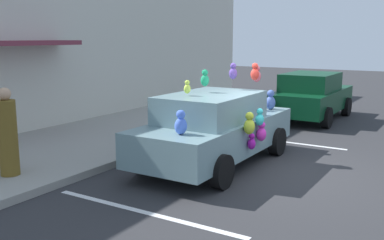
{
  "coord_description": "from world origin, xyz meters",
  "views": [
    {
      "loc": [
        -8.25,
        -3.08,
        2.7
      ],
      "look_at": [
        -0.06,
        1.96,
        0.9
      ],
      "focal_mm": 41.63,
      "sensor_mm": 36.0,
      "label": 1
    }
  ],
  "objects_px": {
    "parked_sedan_behind": "(311,96)",
    "pedestrian_near_shopfront": "(8,135)",
    "teddy_bear_on_sidewalk": "(154,122)",
    "plush_covered_car": "(215,127)"
  },
  "relations": [
    {
      "from": "parked_sedan_behind",
      "to": "pedestrian_near_shopfront",
      "type": "height_order",
      "value": "pedestrian_near_shopfront"
    },
    {
      "from": "plush_covered_car",
      "to": "parked_sedan_behind",
      "type": "bearing_deg",
      "value": -1.36
    },
    {
      "from": "parked_sedan_behind",
      "to": "pedestrian_near_shopfront",
      "type": "bearing_deg",
      "value": 163.28
    },
    {
      "from": "teddy_bear_on_sidewalk",
      "to": "pedestrian_near_shopfront",
      "type": "bearing_deg",
      "value": 179.19
    },
    {
      "from": "teddy_bear_on_sidewalk",
      "to": "pedestrian_near_shopfront",
      "type": "height_order",
      "value": "pedestrian_near_shopfront"
    },
    {
      "from": "parked_sedan_behind",
      "to": "teddy_bear_on_sidewalk",
      "type": "bearing_deg",
      "value": 151.0
    },
    {
      "from": "plush_covered_car",
      "to": "parked_sedan_behind",
      "type": "height_order",
      "value": "plush_covered_car"
    },
    {
      "from": "teddy_bear_on_sidewalk",
      "to": "parked_sedan_behind",
      "type": "bearing_deg",
      "value": -29.0
    },
    {
      "from": "plush_covered_car",
      "to": "teddy_bear_on_sidewalk",
      "type": "relative_size",
      "value": 7.02
    },
    {
      "from": "plush_covered_car",
      "to": "teddy_bear_on_sidewalk",
      "type": "height_order",
      "value": "plush_covered_car"
    }
  ]
}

